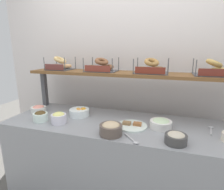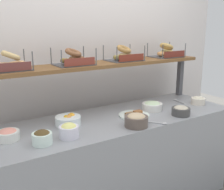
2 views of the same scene
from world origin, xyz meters
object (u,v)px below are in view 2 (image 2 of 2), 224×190
bowl_fruit_salad (68,120)px  serving_spoon_near_plate (159,123)px  serving_plate_white (134,115)px  bowl_egg_salad (69,130)px  bowl_chocolate_spread (42,137)px  bowl_tuna_salad (181,111)px  bowl_lox_spread (8,134)px  bowl_hummus (136,120)px  bowl_scallion_spread (152,106)px  bagel_basket_sesame (166,52)px  bagel_basket_plain (11,63)px  bagel_basket_cinnamon_raisin (73,59)px  bowl_potato_salad (198,100)px  serving_spoon_by_edge (177,101)px  bagel_basket_everything (124,55)px

bowl_fruit_salad → serving_spoon_near_plate: bearing=-30.2°
serving_plate_white → bowl_egg_salad: bearing=-169.4°
bowl_chocolate_spread → bowl_tuna_salad: (1.20, -0.06, -0.01)m
bowl_lox_spread → bowl_hummus: size_ratio=0.84×
bowl_hummus → bowl_scallion_spread: bearing=34.1°
serving_spoon_near_plate → bagel_basket_sesame: 0.94m
bagel_basket_plain → bagel_basket_cinnamon_raisin: bearing=-1.4°
bowl_scallion_spread → bagel_basket_plain: 1.25m
bowl_potato_salad → bowl_egg_salad: (-1.39, -0.08, 0.01)m
bowl_lox_spread → bagel_basket_plain: bearing=65.5°
bowl_lox_spread → bowl_hummus: 0.93m
serving_plate_white → serving_spoon_by_edge: bearing=11.8°
bowl_lox_spread → bowl_fruit_salad: bowl_fruit_salad is taller
bowl_scallion_spread → bowl_potato_salad: bearing=-10.3°
serving_spoon_by_edge → bagel_basket_everything: bagel_basket_everything is taller
bowl_fruit_salad → bagel_basket_cinnamon_raisin: bagel_basket_cinnamon_raisin is taller
bowl_potato_salad → bagel_basket_sesame: (-0.11, 0.36, 0.44)m
bowl_fruit_salad → bowl_lox_spread: bearing=-174.4°
bagel_basket_plain → bagel_basket_sesame: 1.53m
bowl_lox_spread → bowl_chocolate_spread: 0.26m
bowl_tuna_salad → bagel_basket_plain: bagel_basket_plain is taller
bowl_hummus → bagel_basket_sesame: size_ratio=0.58×
bowl_hummus → bagel_basket_plain: (-0.77, 0.53, 0.43)m
bowl_tuna_salad → serving_spoon_near_plate: bowl_tuna_salad is taller
bowl_chocolate_spread → bowl_tuna_salad: size_ratio=0.84×
bowl_fruit_salad → bowl_hummus: bowl_hummus is taller
bowl_fruit_salad → bowl_egg_salad: size_ratio=1.43×
bowl_lox_spread → serving_plate_white: 1.02m
bowl_fruit_salad → bowl_potato_salad: (1.30, -0.15, -0.00)m
bowl_hummus → serving_plate_white: bowl_hummus is taller
bagel_basket_plain → bowl_lox_spread: bearing=-114.5°
bowl_egg_salad → bagel_basket_sesame: 1.43m
bagel_basket_everything → serving_plate_white: bearing=-108.8°
bowl_chocolate_spread → bagel_basket_sesame: bagel_basket_sesame is taller
bowl_egg_salad → bowl_tuna_salad: 1.01m
bowl_chocolate_spread → bowl_tuna_salad: bearing=-3.1°
bowl_hummus → bowl_chocolate_spread: bowl_hummus is taller
bowl_egg_salad → bagel_basket_plain: (-0.24, 0.45, 0.43)m
serving_spoon_near_plate → bagel_basket_everything: bagel_basket_everything is taller
serving_plate_white → bagel_basket_sesame: bagel_basket_sesame is taller
bowl_fruit_salad → bowl_chocolate_spread: bearing=-140.7°
bowl_lox_spread → bowl_potato_salad: size_ratio=1.12×
bowl_scallion_spread → serving_plate_white: (-0.24, -0.05, -0.03)m
bowl_potato_salad → bowl_egg_salad: bowl_egg_salad is taller
bowl_chocolate_spread → bagel_basket_cinnamon_raisin: size_ratio=0.42×
serving_spoon_by_edge → bagel_basket_sesame: 0.51m
bowl_scallion_spread → bowl_lox_spread: bearing=179.5°
bagel_basket_sesame → bowl_tuna_salad: bearing=-118.7°
bowl_egg_salad → bowl_tuna_salad: (1.00, -0.07, -0.01)m
bowl_fruit_salad → serving_spoon_by_edge: (1.20, 0.03, -0.03)m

